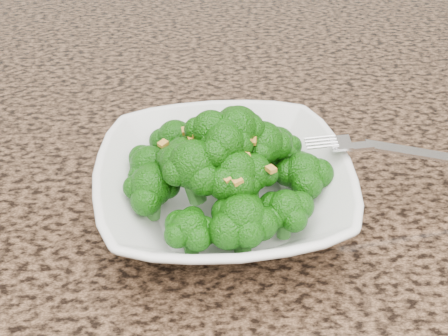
{
  "coord_description": "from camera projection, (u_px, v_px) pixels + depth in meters",
  "views": [
    {
      "loc": [
        0.07,
        -0.16,
        1.24
      ],
      "look_at": [
        0.1,
        0.22,
        0.95
      ],
      "focal_mm": 45.0,
      "sensor_mm": 36.0,
      "label": 1
    }
  ],
  "objects": [
    {
      "name": "granite_counter",
      "position": [
        123.0,
        174.0,
        0.57
      ],
      "size": [
        1.64,
        1.04,
        0.03
      ],
      "primitive_type": "cube",
      "color": "brown",
      "rests_on": "cabinet"
    },
    {
      "name": "bowl",
      "position": [
        224.0,
        189.0,
        0.49
      ],
      "size": [
        0.23,
        0.23,
        0.05
      ],
      "primitive_type": "imported",
      "rotation": [
        0.0,
        0.0,
        0.05
      ],
      "color": "white",
      "rests_on": "granite_counter"
    },
    {
      "name": "broccoli_pile",
      "position": [
        224.0,
        129.0,
        0.45
      ],
      "size": [
        0.19,
        0.19,
        0.07
      ],
      "primitive_type": null,
      "color": "#155B0A",
      "rests_on": "bowl"
    },
    {
      "name": "garlic_topping",
      "position": [
        224.0,
        87.0,
        0.43
      ],
      "size": [
        0.12,
        0.12,
        0.01
      ],
      "primitive_type": null,
      "color": "gold",
      "rests_on": "broccoli_pile"
    },
    {
      "name": "fork",
      "position": [
        365.0,
        146.0,
        0.48
      ],
      "size": [
        0.17,
        0.03,
        0.01
      ],
      "primitive_type": null,
      "rotation": [
        0.0,
        0.0,
        -0.04
      ],
      "color": "silver",
      "rests_on": "bowl"
    }
  ]
}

